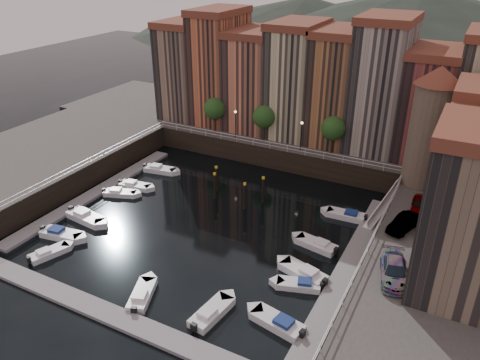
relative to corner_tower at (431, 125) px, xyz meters
The scene contains 30 objects.
ground 26.72m from the corner_tower, 144.06° to the right, with size 200.00×200.00×0.00m, color black.
quay_far 24.65m from the corner_tower, 150.10° to the left, with size 80.00×20.00×3.00m, color black.
quay_left 51.50m from the corner_tower, 161.03° to the right, with size 20.00×36.00×3.00m, color black.
dock_left 40.63m from the corner_tower, 156.82° to the right, with size 2.00×28.00×0.35m, color gray.
dock_right 18.84m from the corner_tower, 103.78° to the right, with size 2.00×28.00×0.35m, color gray.
dock_near 38.63m from the corner_tower, 122.41° to the right, with size 30.00×2.00×0.35m, color gray.
mountains 97.26m from the corner_tower, 100.84° to the left, with size 145.00×100.00×18.00m.
far_terrace 18.98m from the corner_tower, 151.66° to the left, with size 48.70×10.30×17.50m.
corner_tower is the anchor object (origin of this frame).
promenade_trees 21.95m from the corner_tower, behind, with size 21.20×3.20×5.20m.
street_lamps 21.60m from the corner_tower, behind, with size 10.36×0.36×4.18m.
railings 23.10m from the corner_tower, 154.32° to the right, with size 36.08×34.04×0.52m.
gangway 9.86m from the corner_tower, 122.80° to the right, with size 2.78×8.32×3.73m.
mooring_pilings 23.46m from the corner_tower, 156.03° to the right, with size 6.82×2.78×3.78m.
boat_left_0 42.03m from the corner_tower, 142.81° to the right, with size 4.95×2.43×1.11m.
boat_left_1 40.04m from the corner_tower, 147.49° to the right, with size 5.31×2.42×1.20m.
boat_left_2 37.62m from the corner_tower, 156.53° to the right, with size 4.34×2.82×0.98m.
boat_left_3 36.41m from the corner_tower, 159.94° to the right, with size 4.48×2.21×1.00m.
boat_left_4 35.02m from the corner_tower, 168.68° to the right, with size 4.78×2.39×1.07m.
boat_right_0 28.60m from the corner_tower, 104.36° to the right, with size 4.97×2.63×1.11m.
boat_right_1 23.89m from the corner_tower, 108.48° to the right, with size 4.29×2.64×0.96m.
boat_right_2 22.45m from the corner_tower, 110.63° to the right, with size 5.11×3.09×1.15m.
boat_right_3 18.62m from the corner_tower, 118.72° to the right, with size 4.70×2.43×1.05m.
boat_right_4 13.55m from the corner_tower, 134.79° to the right, with size 4.62×1.88×1.05m.
boat_near_0 42.82m from the corner_tower, 138.23° to the right, with size 2.69×4.20×0.95m.
boat_near_2 35.49m from the corner_tower, 123.30° to the right, with size 3.07×4.60×1.04m.
boat_near_3 31.70m from the corner_tower, 113.78° to the right, with size 2.26×4.89×1.10m.
car_a 9.50m from the corner_tower, 82.55° to the right, with size 1.65×4.11×1.40m, color gray.
car_b 13.05m from the corner_tower, 89.44° to the right, with size 1.53×4.38×1.44m, color gray.
car_c 20.54m from the corner_tower, 87.67° to the right, with size 2.13×5.25×1.52m, color gray.
Camera 1 is at (23.95, -38.60, 27.91)m, focal length 35.00 mm.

